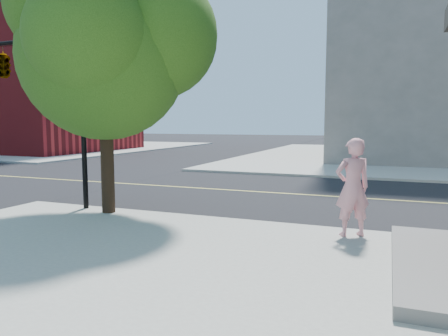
% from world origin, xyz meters
% --- Properties ---
extents(ground, '(140.00, 140.00, 0.00)m').
position_xyz_m(ground, '(0.00, 0.00, 0.00)').
color(ground, black).
rests_on(ground, ground).
extents(road_ew, '(140.00, 9.00, 0.01)m').
position_xyz_m(road_ew, '(0.00, 4.50, 0.01)').
color(road_ew, black).
rests_on(road_ew, ground).
extents(sidewalk_nw, '(26.00, 25.00, 0.12)m').
position_xyz_m(sidewalk_nw, '(-23.00, 21.50, 0.06)').
color(sidewalk_nw, '#A1A198').
rests_on(sidewalk_nw, ground).
extents(church, '(15.20, 12.00, 14.40)m').
position_xyz_m(church, '(-20.00, 18.00, 7.18)').
color(church, maroon).
rests_on(church, sidewalk_nw).
extents(man_on_phone, '(0.84, 0.75, 1.93)m').
position_xyz_m(man_on_phone, '(7.65, -0.59, 1.09)').
color(man_on_phone, pink).
rests_on(man_on_phone, sidewalk_se).
extents(street_tree, '(4.96, 4.51, 6.58)m').
position_xyz_m(street_tree, '(1.93, -0.49, 4.37)').
color(street_tree, black).
rests_on(street_tree, sidewalk_se).
extents(signal_pole, '(4.07, 0.46, 4.60)m').
position_xyz_m(signal_pole, '(-1.29, -0.30, 3.88)').
color(signal_pole, black).
rests_on(signal_pole, sidewalk_se).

